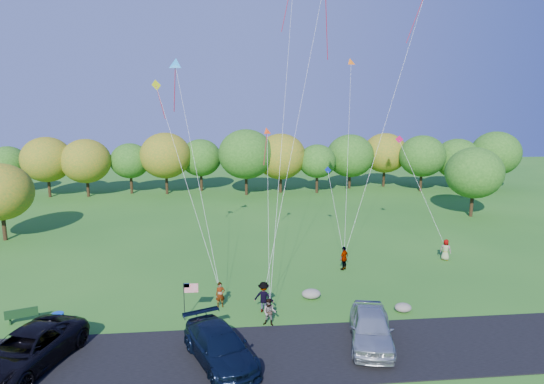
{
  "coord_description": "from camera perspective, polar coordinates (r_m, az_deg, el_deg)",
  "views": [
    {
      "loc": [
        -2.42,
        -26.07,
        12.76
      ],
      "look_at": [
        0.87,
        6.0,
        6.33
      ],
      "focal_mm": 32.0,
      "sensor_mm": 36.0,
      "label": 1
    }
  ],
  "objects": [
    {
      "name": "ground",
      "position": [
        29.13,
        -0.52,
        -14.7
      ],
      "size": [
        140.0,
        140.0,
        0.0
      ],
      "primitive_type": "plane",
      "color": "#245F1B",
      "rests_on": "ground"
    },
    {
      "name": "boulder_far",
      "position": [
        30.89,
        15.16,
        -12.99
      ],
      "size": [
        1.02,
        0.85,
        0.53
      ],
      "primitive_type": "ellipsoid",
      "color": "slate",
      "rests_on": "ground"
    },
    {
      "name": "flag_assembly",
      "position": [
        28.69,
        -9.84,
        -11.59
      ],
      "size": [
        0.84,
        0.55,
        2.27
      ],
      "color": "black",
      "rests_on": "ground"
    },
    {
      "name": "trash_barrel",
      "position": [
        30.24,
        -23.83,
        -13.72
      ],
      "size": [
        0.62,
        0.62,
        0.93
      ],
      "primitive_type": "cylinder",
      "color": "#0B3DAE",
      "rests_on": "ground"
    },
    {
      "name": "park_bench",
      "position": [
        31.69,
        -27.32,
        -12.79
      ],
      "size": [
        1.66,
        0.83,
        0.95
      ],
      "rotation": [
        0.0,
        0.0,
        0.34
      ],
      "color": "black",
      "rests_on": "ground"
    },
    {
      "name": "flyer_d",
      "position": [
        36.69,
        8.48,
        -7.71
      ],
      "size": [
        1.06,
        1.05,
        1.8
      ],
      "primitive_type": "imported",
      "rotation": [
        0.0,
        0.0,
        3.92
      ],
      "color": "#4C4C59",
      "rests_on": "ground"
    },
    {
      "name": "boulder_near",
      "position": [
        31.75,
        4.64,
        -11.86
      ],
      "size": [
        1.22,
        0.95,
        0.61
      ],
      "primitive_type": "ellipsoid",
      "color": "gray",
      "rests_on": "ground"
    },
    {
      "name": "flyer_b",
      "position": [
        28.07,
        -0.3,
        -13.97
      ],
      "size": [
        0.9,
        0.8,
        1.57
      ],
      "primitive_type": "imported",
      "rotation": [
        0.0,
        0.0,
        -0.31
      ],
      "color": "#4C4C59",
      "rests_on": "ground"
    },
    {
      "name": "flyer_e",
      "position": [
        40.76,
        19.75,
        -6.41
      ],
      "size": [
        0.98,
        0.9,
        1.67
      ],
      "primitive_type": "imported",
      "rotation": [
        0.0,
        0.0,
        2.53
      ],
      "color": "#4C4C59",
      "rests_on": "ground"
    },
    {
      "name": "kites_aloft",
      "position": [
        39.0,
        5.22,
        18.84
      ],
      "size": [
        21.31,
        10.12,
        16.98
      ],
      "color": "#FE1C5A",
      "rests_on": "ground"
    },
    {
      "name": "minivan_dark",
      "position": [
        26.75,
        -26.89,
        -16.23
      ],
      "size": [
        4.87,
        6.98,
        1.77
      ],
      "primitive_type": "imported",
      "rotation": [
        0.0,
        0.0,
        -0.34
      ],
      "color": "black",
      "rests_on": "asphalt_lane"
    },
    {
      "name": "minivan_navy",
      "position": [
        24.62,
        -6.15,
        -17.63
      ],
      "size": [
        4.27,
        6.14,
        1.65
      ],
      "primitive_type": "imported",
      "rotation": [
        0.0,
        0.0,
        0.38
      ],
      "color": "black",
      "rests_on": "asphalt_lane"
    },
    {
      "name": "minivan_silver",
      "position": [
        26.54,
        11.59,
        -15.36
      ],
      "size": [
        3.26,
        5.63,
        1.8
      ],
      "primitive_type": "imported",
      "rotation": [
        0.0,
        0.0,
        -0.22
      ],
      "color": "#B1B9BC",
      "rests_on": "asphalt_lane"
    },
    {
      "name": "asphalt_lane",
      "position": [
        25.59,
        0.36,
        -18.54
      ],
      "size": [
        44.0,
        6.0,
        0.06
      ],
      "primitive_type": "cube",
      "color": "black",
      "rests_on": "ground"
    },
    {
      "name": "treeline",
      "position": [
        62.81,
        -3.62,
        3.84
      ],
      "size": [
        75.56,
        27.49,
        8.39
      ],
      "color": "#372414",
      "rests_on": "ground"
    },
    {
      "name": "flyer_a",
      "position": [
        30.44,
        -6.1,
        -11.93
      ],
      "size": [
        0.63,
        0.46,
        1.59
      ],
      "primitive_type": "imported",
      "rotation": [
        0.0,
        0.0,
        0.15
      ],
      "color": "#4C4C59",
      "rests_on": "ground"
    },
    {
      "name": "flyer_c",
      "position": [
        29.62,
        -0.97,
        -12.24
      ],
      "size": [
        1.37,
        1.05,
        1.88
      ],
      "primitive_type": "imported",
      "rotation": [
        0.0,
        0.0,
        2.81
      ],
      "color": "#4C4C59",
      "rests_on": "ground"
    }
  ]
}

